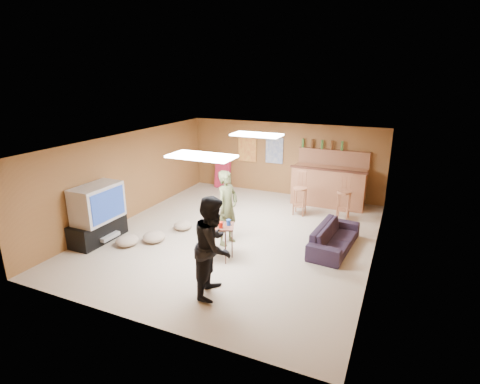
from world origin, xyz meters
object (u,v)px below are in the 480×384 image
at_px(person_olive, 227,208).
at_px(person_black, 213,246).
at_px(bar_counter, 328,187).
at_px(tv_body, 97,203).
at_px(tray_table, 220,242).
at_px(sofa, 334,237).

distance_m(person_olive, person_black, 1.96).
height_order(bar_counter, person_black, person_black).
bearing_deg(tv_body, tray_table, 6.41).
xyz_separation_m(person_olive, sofa, (2.20, 0.68, -0.57)).
bearing_deg(tv_body, person_black, -13.74).
bearing_deg(person_olive, sofa, -62.80).
relative_size(person_black, sofa, 0.98).
relative_size(person_olive, sofa, 0.93).
bearing_deg(sofa, tray_table, 130.00).
distance_m(sofa, tray_table, 2.47).
bearing_deg(tray_table, sofa, 34.97).
relative_size(bar_counter, tray_table, 2.75).
distance_m(bar_counter, person_black, 5.33).
relative_size(tv_body, bar_counter, 0.55).
height_order(sofa, tray_table, tray_table).
distance_m(person_black, sofa, 3.04).
bearing_deg(person_black, tray_table, 11.65).
bearing_deg(person_black, sofa, -42.27).
relative_size(tv_body, tray_table, 1.51).
xyz_separation_m(sofa, tray_table, (-2.02, -1.41, 0.10)).
bearing_deg(tray_table, person_olive, 104.17).
relative_size(tv_body, sofa, 0.62).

